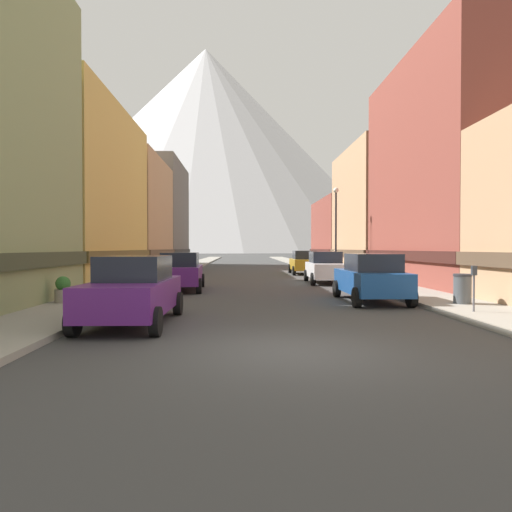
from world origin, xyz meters
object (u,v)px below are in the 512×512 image
Objects in this scene: car_left_0 at (133,290)px; car_right_2 at (304,262)px; parking_meter_near at (474,282)px; car_right_1 at (326,267)px; trash_bin_right at (462,289)px; pedestrian_0 at (335,262)px; car_left_1 at (181,271)px; streetlamp_right at (336,218)px; potted_plant_0 at (63,290)px; car_right_0 at (371,278)px.

car_left_0 is 23.49m from car_right_2.
car_right_1 is at bearing 98.78° from parking_meter_near.
pedestrian_0 reaches higher than trash_bin_right.
car_left_1 is 0.76× the size of streetlamp_right.
car_left_1 is at bearing 60.93° from potted_plant_0.
trash_bin_right is at bearing -34.49° from car_right_0.
parking_meter_near is 21.68m from pedestrian_0.
car_right_0 is at bearing -90.00° from car_right_2.
car_left_1 is 1.00× the size of car_right_1.
car_right_2 reaches higher than trash_bin_right.
potted_plant_0 is at bearing 168.32° from parking_meter_near.
car_left_0 is 10.54m from trash_bin_right.
pedestrian_0 reaches higher than potted_plant_0.
car_right_2 is at bearing 59.46° from car_left_1.
car_left_0 is 1.00× the size of car_right_2.
car_right_0 is at bearing -97.74° from pedestrian_0.
car_right_2 is 3.33× the size of parking_meter_near.
car_right_0 is 8.97m from car_right_1.
streetlamp_right is at bearing 63.22° from car_left_0.
car_left_0 is 9.35m from car_left_1.
car_right_0 reaches higher than potted_plant_0.
car_right_2 is 4.52× the size of trash_bin_right.
car_left_1 is at bearing 147.93° from car_right_0.
car_right_0 is at bearing 145.51° from trash_bin_right.
car_left_0 is at bearing -174.30° from parking_meter_near.
car_left_1 is (0.00, 9.35, 0.00)m from car_left_0.
parking_meter_near is (9.55, -8.40, 0.11)m from car_left_1.
potted_plant_0 is 0.15× the size of streetlamp_right.
car_right_2 is (-0.00, 17.63, 0.00)m from car_right_0.
trash_bin_right is at bearing -76.63° from car_right_1.
pedestrian_0 is (2.45, 0.41, 0.03)m from car_right_2.
car_left_0 is at bearing -48.27° from potted_plant_0.
potted_plant_0 is at bearing 131.73° from car_left_0.
car_right_2 is at bearing 95.24° from parking_meter_near.
streetlamp_right reaches higher than potted_plant_0.
car_left_1 is at bearing 147.31° from trash_bin_right.
parking_meter_near is at bearing -107.66° from trash_bin_right.
car_left_0 is 9.60m from parking_meter_near.
trash_bin_right is (2.55, -10.72, -0.26)m from car_right_1.
car_right_0 is 3.32× the size of parking_meter_near.
parking_meter_near is at bearing -88.67° from streetlamp_right.
car_left_1 is 8.96m from car_right_0.
streetlamp_right reaches higher than car_right_1.
trash_bin_right is at bearing -86.26° from streetlamp_right.
streetlamp_right is at bearing 43.83° from car_left_1.
pedestrian_0 reaches higher than car_right_0.
car_left_0 and car_right_0 have the same top height.
parking_meter_near is 0.23× the size of streetlamp_right.
car_right_1 is 5.73m from streetlamp_right.
parking_meter_near reaches higher than potted_plant_0.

